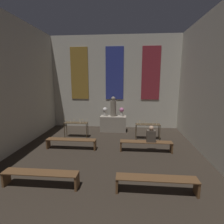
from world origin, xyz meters
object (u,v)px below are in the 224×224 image
object	(u,v)px
pew_back_right	(146,144)
pew_back_left	(71,142)
candle_rack_right	(148,126)
flower_vase_left	(105,111)
person_seated	(151,135)
flower_vase_right	(122,111)
pew_second_right	(156,182)
statue	(113,107)
candle_rack_left	(76,125)
altar	(113,124)
pew_second_left	(41,176)

from	to	relation	value
pew_back_right	pew_back_left	bearing A→B (deg)	180.00
candle_rack_right	pew_back_left	world-z (taller)	candle_rack_right
flower_vase_left	person_seated	size ratio (longest dim) A/B	0.73
flower_vase_right	pew_second_right	size ratio (longest dim) A/B	0.23
statue	candle_rack_left	bearing A→B (deg)	-146.03
flower_vase_left	statue	bearing A→B (deg)	0.00
flower_vase_right	pew_back_right	distance (m)	3.10
flower_vase_left	pew_second_right	distance (m)	5.89
altar	flower_vase_right	bearing A→B (deg)	0.00
pew_second_left	person_seated	bearing A→B (deg)	38.66
pew_second_left	person_seated	size ratio (longest dim) A/B	3.13
statue	pew_back_left	distance (m)	3.36
candle_rack_right	pew_second_right	xyz separation A→B (m)	(-0.23, -4.23, -0.33)
pew_second_left	pew_second_right	distance (m)	3.17
statue	pew_back_right	distance (m)	3.36
candle_rack_right	pew_back_left	size ratio (longest dim) A/B	0.56
candle_rack_right	pew_second_right	bearing A→B (deg)	-93.06
statue	person_seated	size ratio (longest dim) A/B	1.64
altar	candle_rack_left	distance (m)	2.19
flower_vase_left	pew_second_right	xyz separation A→B (m)	(2.06, -5.45, -0.85)
statue	flower_vase_right	world-z (taller)	statue
candle_rack_right	pew_back_right	world-z (taller)	candle_rack_right
flower_vase_left	flower_vase_right	size ratio (longest dim) A/B	1.00
candle_rack_right	pew_back_left	bearing A→B (deg)	-155.49
pew_back_left	pew_back_right	distance (m)	3.17
altar	candle_rack_right	world-z (taller)	candle_rack_right
statue	person_seated	distance (m)	3.35
candle_rack_right	pew_back_left	xyz separation A→B (m)	(-3.39, -1.55, -0.33)
candle_rack_left	candle_rack_right	distance (m)	3.62
pew_second_left	pew_back_right	distance (m)	4.15
pew_second_right	statue	bearing A→B (deg)	106.19
pew_back_left	candle_rack_right	bearing A→B (deg)	24.51
statue	candle_rack_right	xyz separation A→B (m)	(1.81, -1.22, -0.73)
candle_rack_right	person_seated	world-z (taller)	person_seated
pew_second_right	pew_back_left	size ratio (longest dim) A/B	1.00
altar	pew_second_right	size ratio (longest dim) A/B	0.69
statue	person_seated	bearing A→B (deg)	-57.33
statue	flower_vase_right	size ratio (longest dim) A/B	2.26
flower_vase_right	person_seated	distance (m)	3.09
altar	flower_vase_right	distance (m)	0.87
pew_second_left	pew_back_left	size ratio (longest dim) A/B	1.00
candle_rack_right	pew_second_left	bearing A→B (deg)	-128.71
flower_vase_right	pew_second_left	bearing A→B (deg)	-110.67
statue	pew_second_left	distance (m)	5.77
candle_rack_left	pew_back_left	world-z (taller)	candle_rack_left
candle_rack_left	person_seated	bearing A→B (deg)	-23.36
pew_second_left	pew_second_right	bearing A→B (deg)	0.00
statue	pew_back_right	xyz separation A→B (m)	(1.58, -2.77, -1.06)
flower_vase_right	pew_second_left	distance (m)	5.89
pew_second_right	candle_rack_right	bearing A→B (deg)	86.94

